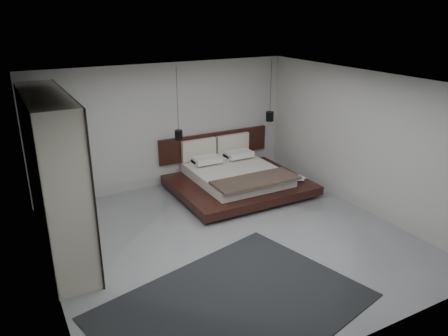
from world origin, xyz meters
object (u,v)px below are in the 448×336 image
pendant_left (179,135)px  pendant_right (270,116)px  bed (236,178)px  rug (234,306)px  wardrobe (55,178)px  lattice_screen (28,157)px

pendant_left → pendant_right: size_ratio=1.09×
bed → rug: 4.19m
pendant_left → pendant_right: bearing=0.0°
wardrobe → rug: (1.80, -2.64, -1.35)m
lattice_screen → bed: lattice_screen is taller
bed → pendant_left: (-1.17, 0.46, 1.06)m
bed → wardrobe: (-3.91, -0.97, 1.06)m
pendant_left → pendant_right: same height
bed → wardrobe: 4.17m
wardrobe → pendant_left: bearing=27.5°
wardrobe → rug: size_ratio=0.78×
bed → rug: (-2.11, -3.60, -0.29)m
pendant_left → wardrobe: 3.09m
wardrobe → bed: bearing=13.9°
wardrobe → rug: bearing=-55.7°
lattice_screen → pendant_left: bearing=-1.7°
lattice_screen → wardrobe: bearing=-80.6°
lattice_screen → bed: size_ratio=0.91×
pendant_left → lattice_screen: bearing=178.3°
lattice_screen → rug: 4.81m
bed → lattice_screen: bearing=172.5°
pendant_left → rug: (-0.94, -4.06, -1.34)m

